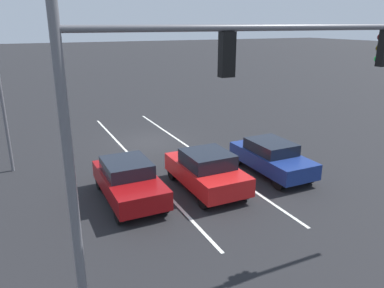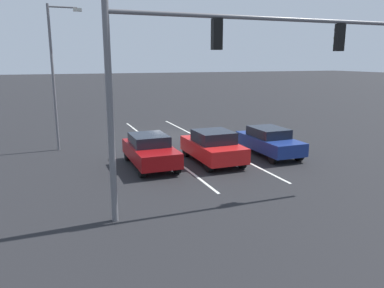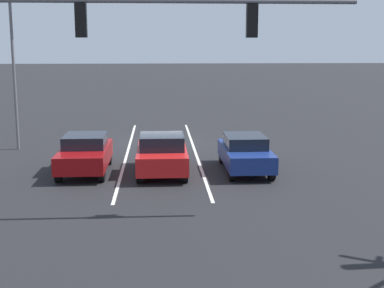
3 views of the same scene
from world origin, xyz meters
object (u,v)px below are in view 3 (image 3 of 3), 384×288
car_maroon_rightlane_front (85,153)px  car_navy_leftlane_front (245,153)px  street_lamp_right_shoulder (17,57)px  car_red_midlane_front (162,154)px  traffic_signal_gantry (82,48)px

car_maroon_rightlane_front → car_navy_leftlane_front: car_maroon_rightlane_front is taller
car_navy_leftlane_front → street_lamp_right_shoulder: size_ratio=0.54×
car_red_midlane_front → car_navy_leftlane_front: bearing=-175.7°
car_maroon_rightlane_front → traffic_signal_gantry: bearing=98.2°
car_maroon_rightlane_front → car_red_midlane_front: 3.09m
car_red_midlane_front → street_lamp_right_shoulder: street_lamp_right_shoulder is taller
car_red_midlane_front → street_lamp_right_shoulder: (6.82, -5.49, 3.69)m
traffic_signal_gantry → street_lamp_right_shoulder: bearing=-66.8°
traffic_signal_gantry → street_lamp_right_shoulder: size_ratio=1.46×
car_navy_leftlane_front → street_lamp_right_shoulder: (10.20, -5.24, 3.73)m
car_maroon_rightlane_front → car_red_midlane_front: (-3.06, 0.40, 0.01)m
car_navy_leftlane_front → traffic_signal_gantry: (5.64, 5.42, 4.22)m
car_maroon_rightlane_front → traffic_signal_gantry: traffic_signal_gantry is taller
car_navy_leftlane_front → traffic_signal_gantry: 8.88m
car_maroon_rightlane_front → car_navy_leftlane_front: 6.44m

